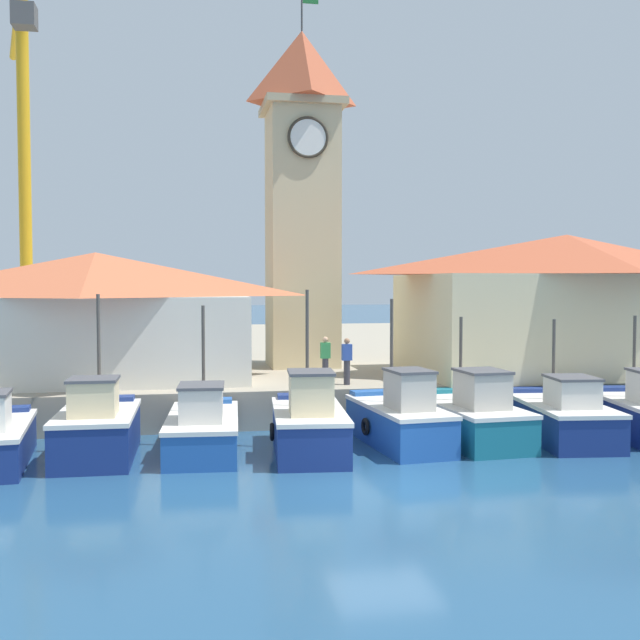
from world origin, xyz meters
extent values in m
plane|color=navy|center=(0.00, 0.00, 0.00)|extent=(300.00, 300.00, 0.00)
cube|color=#9E937F|center=(0.00, 27.28, 0.64)|extent=(120.00, 40.00, 1.29)
cube|color=navy|center=(-9.82, 6.07, 1.09)|extent=(1.67, 0.74, 0.24)
cube|color=navy|center=(-6.93, 4.34, 0.60)|extent=(2.08, 4.12, 1.20)
cube|color=navy|center=(-6.89, 6.14, 1.32)|extent=(1.71, 0.64, 0.24)
cube|color=silver|center=(-6.93, 4.34, 1.25)|extent=(2.14, 4.19, 0.12)
cube|color=beige|center=(-6.94, 3.63, 1.76)|extent=(1.22, 1.25, 0.92)
cube|color=#4C4C51|center=(-6.94, 3.63, 2.26)|extent=(1.30, 1.33, 0.08)
cylinder|color=#4C4742|center=(-6.92, 4.85, 2.90)|extent=(0.10, 0.10, 3.20)
torus|color=black|center=(-8.00, 4.57, 0.60)|extent=(0.13, 0.52, 0.52)
cube|color=#2356A8|center=(-4.05, 4.62, 0.47)|extent=(2.27, 5.06, 0.94)
cube|color=#2356A8|center=(-3.89, 6.84, 1.06)|extent=(1.67, 0.72, 0.24)
cube|color=silver|center=(-4.05, 4.62, 0.99)|extent=(2.34, 5.13, 0.12)
cube|color=beige|center=(-4.12, 3.76, 1.51)|extent=(1.26, 1.56, 0.92)
cube|color=#4C4C51|center=(-4.12, 3.76, 2.00)|extent=(1.34, 1.65, 0.08)
cylinder|color=#4C4742|center=(-4.01, 5.24, 2.60)|extent=(0.10, 0.10, 3.11)
torus|color=black|center=(-5.07, 4.94, 0.47)|extent=(0.16, 0.53, 0.52)
cube|color=navy|center=(-1.11, 3.90, 0.57)|extent=(2.34, 4.71, 1.14)
cube|color=navy|center=(-0.92, 5.92, 1.26)|extent=(1.67, 0.75, 0.24)
cube|color=silver|center=(-1.11, 3.90, 1.19)|extent=(2.41, 4.78, 0.12)
cube|color=beige|center=(-1.19, 3.11, 1.80)|extent=(1.27, 1.47, 1.10)
cube|color=#4C4C51|center=(-1.19, 3.11, 2.38)|extent=(1.36, 1.56, 0.08)
cylinder|color=#4C4742|center=(-1.06, 4.47, 2.93)|extent=(0.10, 0.10, 3.37)
torus|color=black|center=(-2.12, 4.23, 0.57)|extent=(0.17, 0.53, 0.52)
cube|color=#2356A8|center=(1.68, 4.42, 0.55)|extent=(2.17, 4.81, 1.10)
cube|color=#2356A8|center=(1.49, 6.50, 1.22)|extent=(1.54, 0.73, 0.24)
cube|color=silver|center=(1.68, 4.42, 1.15)|extent=(2.24, 4.88, 0.12)
cube|color=#B2ADA3|center=(1.76, 3.61, 1.74)|extent=(1.18, 1.49, 1.06)
cube|color=#4C4C51|center=(1.76, 3.61, 2.30)|extent=(1.26, 1.58, 0.08)
cylinder|color=#4C4742|center=(1.63, 5.01, 2.77)|extent=(0.10, 0.10, 3.12)
torus|color=black|center=(0.71, 4.57, 0.55)|extent=(0.17, 0.53, 0.52)
cube|color=#196B7F|center=(3.96, 4.57, 0.53)|extent=(2.30, 5.06, 1.05)
cube|color=#196B7F|center=(3.82, 6.79, 1.17)|extent=(1.74, 0.70, 0.24)
cube|color=silver|center=(3.96, 4.57, 1.10)|extent=(2.37, 5.13, 0.12)
cube|color=#B2ADA3|center=(4.01, 3.71, 1.68)|extent=(1.29, 1.56, 1.03)
cube|color=#4C4C51|center=(4.01, 3.71, 2.23)|extent=(1.38, 1.64, 0.08)
cylinder|color=#4C4742|center=(3.92, 5.19, 2.46)|extent=(0.10, 0.10, 2.60)
torus|color=black|center=(2.86, 4.75, 0.53)|extent=(0.15, 0.53, 0.52)
cube|color=navy|center=(6.80, 4.24, 0.53)|extent=(2.58, 5.06, 1.05)
cube|color=navy|center=(7.05, 6.41, 1.17)|extent=(1.79, 0.79, 0.24)
cube|color=silver|center=(6.80, 4.24, 1.10)|extent=(2.64, 5.13, 0.12)
cube|color=beige|center=(6.70, 3.39, 1.57)|extent=(1.38, 1.59, 0.81)
cube|color=#4C4C51|center=(6.70, 3.39, 2.02)|extent=(1.47, 1.68, 0.08)
cylinder|color=#4C4742|center=(6.87, 4.84, 2.42)|extent=(0.10, 0.10, 2.51)
torus|color=black|center=(5.74, 4.61, 0.53)|extent=(0.18, 0.53, 0.52)
cube|color=navy|center=(9.74, 5.98, 1.21)|extent=(1.65, 0.83, 0.24)
cylinder|color=#4C4742|center=(9.54, 4.65, 2.49)|extent=(0.10, 0.10, 2.58)
torus|color=black|center=(8.49, 4.48, 0.54)|extent=(0.20, 0.53, 0.52)
cube|color=beige|center=(0.46, 14.58, 6.66)|extent=(2.83, 2.83, 10.75)
cube|color=tan|center=(0.46, 14.58, 12.19)|extent=(3.33, 3.33, 0.30)
pyramid|color=#B25133|center=(0.46, 14.58, 13.85)|extent=(3.33, 3.33, 3.03)
cylinder|color=white|center=(0.46, 13.11, 10.66)|extent=(1.56, 0.12, 1.56)
torus|color=#332D23|center=(0.46, 13.07, 10.66)|extent=(1.68, 0.12, 1.68)
cylinder|color=#3F3F3F|center=(0.46, 14.58, 16.17)|extent=(0.08, 0.08, 1.60)
cube|color=silver|center=(-7.67, 11.48, 2.81)|extent=(10.73, 6.33, 3.05)
pyramid|color=#C1603D|center=(-7.67, 11.48, 5.13)|extent=(11.13, 6.73, 1.59)
cube|color=beige|center=(10.31, 10.35, 3.22)|extent=(12.10, 6.98, 3.85)
pyramid|color=#B25133|center=(10.31, 10.35, 5.93)|extent=(12.50, 7.38, 1.57)
cube|color=#976E11|center=(-11.61, 19.72, 1.89)|extent=(2.00, 2.00, 1.20)
cylinder|color=gold|center=(-11.61, 19.72, 10.82)|extent=(0.56, 0.56, 16.66)
cylinder|color=gold|center=(-12.37, 22.49, 17.55)|extent=(1.89, 5.74, 2.15)
cube|color=#4C4C4C|center=(-11.26, 18.43, 16.53)|extent=(1.00, 1.00, 1.00)
cylinder|color=#33333D|center=(1.00, 8.37, 1.71)|extent=(0.22, 0.22, 0.85)
cube|color=#2D4CA5|center=(1.00, 8.37, 2.42)|extent=(0.34, 0.22, 0.56)
sphere|color=#9E7051|center=(1.00, 8.37, 2.81)|extent=(0.20, 0.20, 0.20)
cylinder|color=#33333D|center=(0.41, 9.19, 1.71)|extent=(0.22, 0.22, 0.85)
cube|color=#338C4C|center=(0.41, 9.19, 2.42)|extent=(0.34, 0.22, 0.56)
sphere|color=tan|center=(0.41, 9.19, 2.81)|extent=(0.20, 0.20, 0.20)
camera|label=1|loc=(-4.69, -16.79, 4.79)|focal=42.00mm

